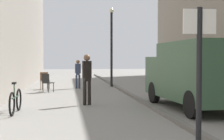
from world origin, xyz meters
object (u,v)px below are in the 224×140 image
object	(u,v)px
street_sign_post	(199,67)
bicycle_leaning	(16,101)
cafe_chair_by_doorway	(45,79)
pedestrian_far_crossing	(78,72)
cafe_chair_near_window	(47,81)
pedestrian_mid_block	(87,76)
delivery_van	(197,73)
lamp_post	(111,42)

from	to	relation	value
street_sign_post	bicycle_leaning	distance (m)	6.32
bicycle_leaning	cafe_chair_by_doorway	xyz separation A→B (m)	(0.36, 7.97, 0.17)
bicycle_leaning	street_sign_post	bearing A→B (deg)	-48.58
pedestrian_far_crossing	cafe_chair_near_window	size ratio (longest dim) A/B	1.73
pedestrian_mid_block	delivery_van	distance (m)	3.87
lamp_post	street_sign_post	bearing A→B (deg)	-91.50
delivery_van	bicycle_leaning	distance (m)	5.95
street_sign_post	bicycle_leaning	xyz separation A→B (m)	(-3.91, 4.83, -1.16)
pedestrian_far_crossing	street_sign_post	distance (m)	13.14
bicycle_leaning	cafe_chair_near_window	xyz separation A→B (m)	(0.59, 6.29, 0.17)
street_sign_post	cafe_chair_near_window	xyz separation A→B (m)	(-3.32, 11.13, -1.00)
pedestrian_far_crossing	street_sign_post	size ratio (longest dim) A/B	0.62
pedestrian_mid_block	lamp_post	world-z (taller)	lamp_post
street_sign_post	delivery_van	bearing A→B (deg)	-109.80
cafe_chair_by_doorway	lamp_post	bearing A→B (deg)	-179.77
cafe_chair_near_window	bicycle_leaning	bearing A→B (deg)	-58.63
lamp_post	bicycle_leaning	xyz separation A→B (m)	(-4.28, -9.27, -2.34)
pedestrian_far_crossing	cafe_chair_near_window	xyz separation A→B (m)	(-1.61, -1.89, -0.39)
cafe_chair_by_doorway	street_sign_post	bearing A→B (deg)	87.31
bicycle_leaning	delivery_van	bearing A→B (deg)	2.96
pedestrian_far_crossing	lamp_post	xyz separation A→B (m)	(2.08, 1.09, 1.78)
delivery_van	lamp_post	xyz separation A→B (m)	(-1.61, 9.22, 1.51)
pedestrian_far_crossing	bicycle_leaning	xyz separation A→B (m)	(-2.20, -8.18, -0.56)
street_sign_post	bicycle_leaning	size ratio (longest dim) A/B	1.47
pedestrian_far_crossing	pedestrian_mid_block	bearing A→B (deg)	-87.46
pedestrian_mid_block	pedestrian_far_crossing	distance (m)	6.69
delivery_van	cafe_chair_by_doorway	xyz separation A→B (m)	(-5.54, 7.91, -0.66)
bicycle_leaning	lamp_post	bearing A→B (deg)	67.70
pedestrian_far_crossing	street_sign_post	xyz separation A→B (m)	(1.71, -13.02, 0.61)
pedestrian_far_crossing	bicycle_leaning	distance (m)	8.49
pedestrian_mid_block	pedestrian_far_crossing	xyz separation A→B (m)	(-0.10, 6.68, -0.13)
street_sign_post	cafe_chair_by_doorway	xyz separation A→B (m)	(-3.55, 12.80, -1.00)
pedestrian_mid_block	street_sign_post	distance (m)	6.55
street_sign_post	lamp_post	xyz separation A→B (m)	(0.37, 14.11, 1.18)
pedestrian_mid_block	lamp_post	size ratio (longest dim) A/B	0.39
pedestrian_mid_block	cafe_chair_by_doorway	world-z (taller)	pedestrian_mid_block
cafe_chair_by_doorway	pedestrian_mid_block	bearing A→B (deg)	88.58
pedestrian_far_crossing	street_sign_post	world-z (taller)	street_sign_post
street_sign_post	lamp_post	size ratio (longest dim) A/B	0.55
pedestrian_far_crossing	cafe_chair_near_window	bearing A→B (deg)	-128.80
pedestrian_far_crossing	cafe_chair_by_doorway	bearing A→B (deg)	-171.64
delivery_van	street_sign_post	size ratio (longest dim) A/B	1.91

